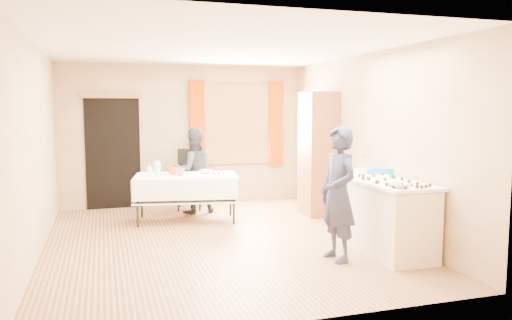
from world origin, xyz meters
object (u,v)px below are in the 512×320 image
object	(u,v)px
party_table	(186,194)
woman	(194,171)
counter	(386,217)
girl	(338,194)
chair	(190,191)
cabinet	(318,154)

from	to	relation	value
party_table	woman	world-z (taller)	woman
counter	girl	distance (m)	0.81
chair	girl	size ratio (longest dim) A/B	0.67
cabinet	woman	xyz separation A→B (m)	(-1.98, 0.77, -0.30)
woman	girl	bearing A→B (deg)	103.97
counter	chair	world-z (taller)	chair
cabinet	girl	world-z (taller)	cabinet
counter	party_table	world-z (taller)	counter
party_table	girl	bearing A→B (deg)	-52.08
cabinet	woman	size ratio (longest dim) A/B	1.42
cabinet	party_table	distance (m)	2.29
counter	girl	xyz separation A→B (m)	(-0.72, -0.11, 0.35)
party_table	woman	xyz separation A→B (m)	(0.23, 0.60, 0.29)
cabinet	counter	distance (m)	2.38
cabinet	counter	bearing A→B (deg)	-92.49
chair	woman	size ratio (longest dim) A/B	0.73
cabinet	counter	world-z (taller)	cabinet
cabinet	chair	bearing A→B (deg)	150.60
cabinet	counter	size ratio (longest dim) A/B	1.44
cabinet	girl	distance (m)	2.56
counter	party_table	distance (m)	3.25
chair	cabinet	bearing A→B (deg)	-16.29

